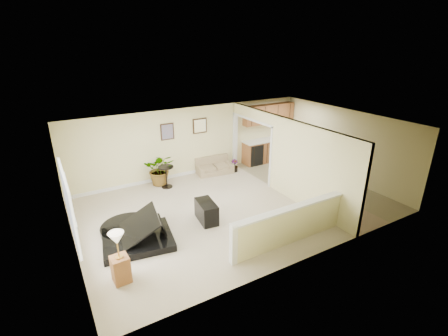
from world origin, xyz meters
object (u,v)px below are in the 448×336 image
loveseat (214,165)px  palm_plant (160,169)px  small_plant (234,166)px  lamp_stand (120,261)px  piano_bench (206,212)px  piano (132,217)px  accent_table (166,174)px

loveseat → palm_plant: bearing=-172.0°
small_plant → lamp_stand: (-5.23, -4.01, 0.29)m
piano_bench → lamp_stand: bearing=-154.0°
piano → accent_table: 3.18m
piano_bench → lamp_stand: 2.94m
loveseat → lamp_stand: 6.25m
piano_bench → palm_plant: size_ratio=0.65×
palm_plant → small_plant: (2.84, -0.28, -0.35)m
piano_bench → small_plant: (2.59, 2.72, -0.08)m
piano_bench → loveseat: loveseat is taller
piano_bench → accent_table: accent_table is taller
piano → accent_table: size_ratio=2.89×
piano_bench → small_plant: piano_bench is taller
piano → small_plant: piano is taller
piano_bench → palm_plant: palm_plant is taller
piano → palm_plant: size_ratio=1.67×
small_plant → accent_table: bearing=-178.7°
palm_plant → lamp_stand: size_ratio=1.11×
piano → palm_plant: piano is taller
piano_bench → palm_plant: 3.02m
piano_bench → accent_table: 2.67m
piano → small_plant: (4.59, 2.65, -0.45)m
small_plant → palm_plant: bearing=174.5°
piano → loveseat: piano is taller
loveseat → accent_table: size_ratio=1.90×
piano_bench → accent_table: bearing=93.4°
accent_table → lamp_stand: 4.66m
accent_table → lamp_stand: lamp_stand is taller
piano_bench → small_plant: 3.76m
piano_bench → small_plant: bearing=46.3°
piano → lamp_stand: (-0.64, -1.36, -0.16)m
accent_table → palm_plant: bearing=104.3°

